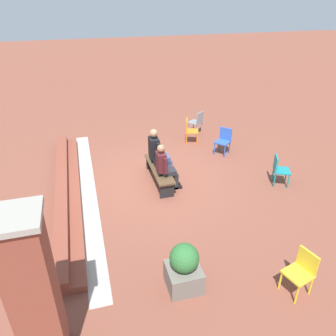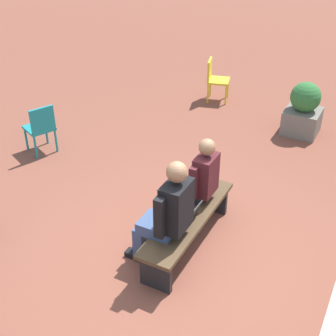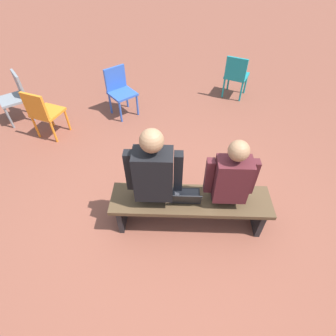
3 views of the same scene
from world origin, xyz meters
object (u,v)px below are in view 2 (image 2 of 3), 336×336
person_student (198,181)px  plastic_chair_far_right (215,77)px  plastic_chair_near_bench_right (41,126)px  laptop (187,215)px  planter (303,110)px  bench (188,222)px  person_adult (167,212)px

person_student → plastic_chair_far_right: bearing=-160.1°
plastic_chair_near_bench_right → plastic_chair_far_right: same height
laptop → planter: planter is taller
bench → plastic_chair_near_bench_right: 3.25m
laptop → plastic_chair_far_right: (-4.33, -1.48, -0.02)m
laptop → plastic_chair_near_bench_right: 3.27m
laptop → plastic_chair_near_bench_right: (-1.02, -3.11, -0.02)m
laptop → planter: 3.73m
person_adult → plastic_chair_near_bench_right: person_adult is taller
plastic_chair_near_bench_right → laptop: bearing=71.7°
plastic_chair_near_bench_right → plastic_chair_far_right: (-3.30, 1.63, 0.00)m
plastic_chair_near_bench_right → person_student: bearing=79.1°
planter → person_adult: bearing=-7.6°
person_student → person_adult: 0.79m
bench → person_student: size_ratio=1.38×
bench → person_adult: 0.56m
person_adult → planter: person_adult is taller
person_adult → laptop: (-0.34, 0.08, -0.25)m
plastic_chair_near_bench_right → plastic_chair_far_right: bearing=153.8°
person_student → person_adult: (0.79, -0.01, 0.04)m
plastic_chair_far_right → planter: planter is taller
bench → laptop: 0.16m
person_student → planter: bearing=170.7°
person_adult → planter: (-4.05, 0.54, -0.31)m
bench → person_adult: person_adult is taller
person_student → plastic_chair_near_bench_right: person_student is taller
person_student → bench: bearing=9.6°
plastic_chair_far_right → planter: 2.03m
plastic_chair_near_bench_right → planter: (-2.68, 3.56, -0.04)m
person_adult → plastic_chair_far_right: 4.88m
plastic_chair_far_right → planter: (0.62, 1.94, -0.04)m
person_student → plastic_chair_far_right: 4.14m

